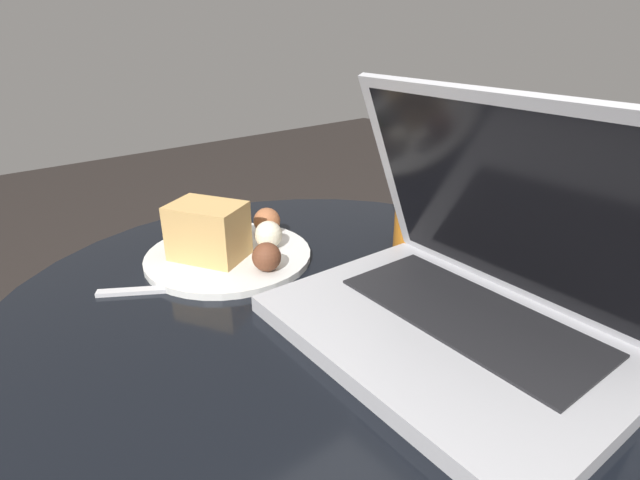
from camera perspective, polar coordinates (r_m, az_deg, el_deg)
The scene contains 5 objects.
table at distance 0.66m, azimuth -0.65°, elevation -18.69°, with size 0.72×0.72×0.54m.
laptop at distance 0.51m, azimuth 16.31°, elevation -5.67°, with size 0.34×0.26×0.24m.
beer_glass at distance 0.68m, azimuth 11.39°, elevation 6.81°, with size 0.06×0.06×0.20m.
snack_plate at distance 0.67m, azimuth -10.63°, elevation -0.23°, with size 0.22×0.22×0.08m.
fork at distance 0.61m, azimuth -14.11°, elevation -5.27°, with size 0.12×0.17×0.00m.
Camera 1 is at (0.38, -0.30, 0.83)m, focal length 28.00 mm.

